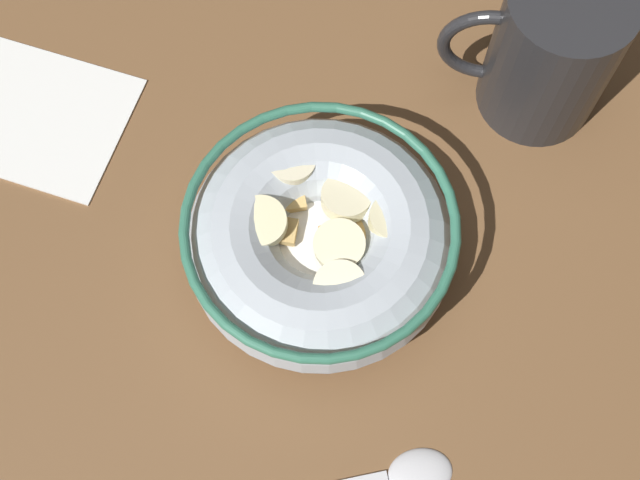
{
  "coord_description": "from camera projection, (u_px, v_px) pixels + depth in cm",
  "views": [
    {
      "loc": [
        -2.31,
        17.49,
        48.06
      ],
      "look_at": [
        0.0,
        0.0,
        3.0
      ],
      "focal_mm": 47.55,
      "sensor_mm": 36.0,
      "label": 1
    }
  ],
  "objects": [
    {
      "name": "cereal_bowl",
      "position": [
        320.0,
        240.0,
        0.48
      ],
      "size": [
        15.53,
        15.53,
        5.47
      ],
      "color": "#B2BCC6",
      "rests_on": "ground_plane"
    },
    {
      "name": "spoon",
      "position": [
        388.0,
        479.0,
        0.46
      ],
      "size": [
        12.56,
        5.88,
        0.8
      ],
      "color": "silver",
      "rests_on": "ground_plane"
    },
    {
      "name": "coffee_mug",
      "position": [
        549.0,
        53.0,
        0.51
      ],
      "size": [
        10.67,
        7.48,
        9.95
      ],
      "color": "#262628",
      "rests_on": "ground_plane"
    },
    {
      "name": "ground_plane",
      "position": [
        320.0,
        264.0,
        0.52
      ],
      "size": [
        99.02,
        99.02,
        2.0
      ],
      "primitive_type": "cube",
      "color": "brown"
    },
    {
      "name": "folded_napkin",
      "position": [
        6.0,
        107.0,
        0.55
      ],
      "size": [
        17.26,
        12.26,
        0.3
      ],
      "primitive_type": "cube",
      "rotation": [
        0.0,
        0.0,
        -0.19
      ],
      "color": "white",
      "rests_on": "ground_plane"
    }
  ]
}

